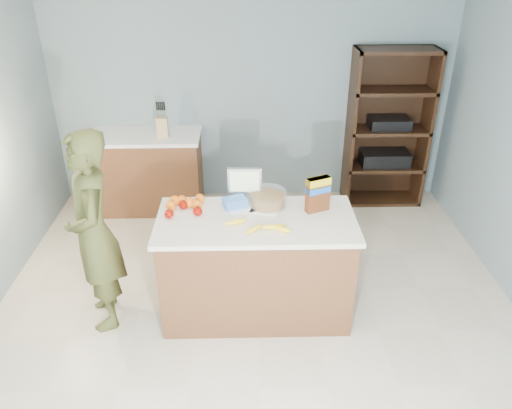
{
  "coord_description": "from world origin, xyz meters",
  "views": [
    {
      "loc": [
        -0.08,
        -3.06,
        2.84
      ],
      "look_at": [
        0.0,
        0.35,
        1.0
      ],
      "focal_mm": 35.0,
      "sensor_mm": 36.0,
      "label": 1
    }
  ],
  "objects_px": {
    "person": "(94,233)",
    "counter_peninsula": "(256,270)",
    "cereal_box": "(318,192)",
    "shelving_unit": "(387,131)",
    "tv": "(245,182)"
  },
  "relations": [
    {
      "from": "person",
      "to": "counter_peninsula",
      "type": "bearing_deg",
      "value": 73.52
    },
    {
      "from": "counter_peninsula",
      "to": "cereal_box",
      "type": "relative_size",
      "value": 5.43
    },
    {
      "from": "person",
      "to": "shelving_unit",
      "type": "bearing_deg",
      "value": 107.69
    },
    {
      "from": "counter_peninsula",
      "to": "tv",
      "type": "bearing_deg",
      "value": 104.73
    },
    {
      "from": "cereal_box",
      "to": "tv",
      "type": "bearing_deg",
      "value": 160.29
    },
    {
      "from": "cereal_box",
      "to": "person",
      "type": "bearing_deg",
      "value": -173.9
    },
    {
      "from": "shelving_unit",
      "to": "person",
      "type": "distance_m",
      "value": 3.51
    },
    {
      "from": "tv",
      "to": "shelving_unit",
      "type": "bearing_deg",
      "value": 46.39
    },
    {
      "from": "shelving_unit",
      "to": "tv",
      "type": "bearing_deg",
      "value": -133.61
    },
    {
      "from": "person",
      "to": "tv",
      "type": "distance_m",
      "value": 1.25
    },
    {
      "from": "counter_peninsula",
      "to": "shelving_unit",
      "type": "bearing_deg",
      "value": 52.89
    },
    {
      "from": "tv",
      "to": "cereal_box",
      "type": "xyz_separation_m",
      "value": [
        0.58,
        -0.21,
        0.01
      ]
    },
    {
      "from": "counter_peninsula",
      "to": "person",
      "type": "bearing_deg",
      "value": -177.17
    },
    {
      "from": "tv",
      "to": "cereal_box",
      "type": "height_order",
      "value": "cereal_box"
    },
    {
      "from": "counter_peninsula",
      "to": "tv",
      "type": "height_order",
      "value": "tv"
    }
  ]
}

